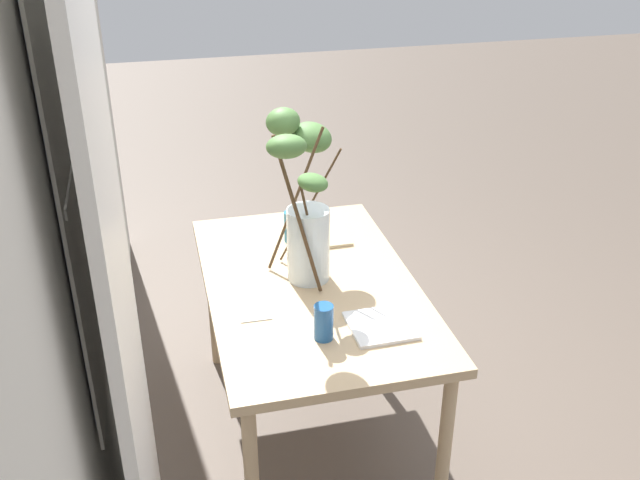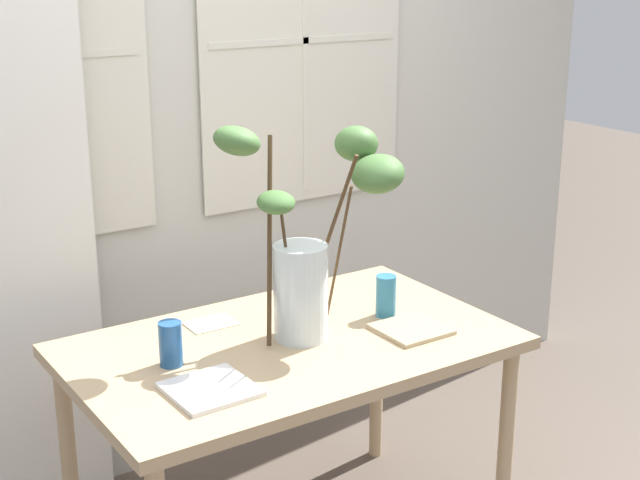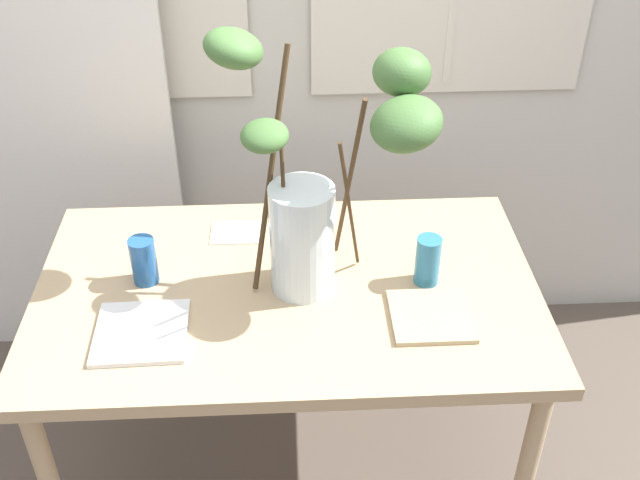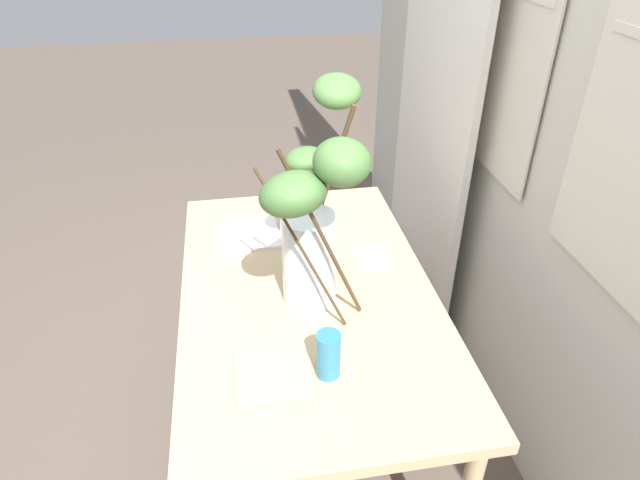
{
  "view_description": "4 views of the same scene",
  "coord_description": "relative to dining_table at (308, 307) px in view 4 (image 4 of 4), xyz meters",
  "views": [
    {
      "loc": [
        -2.4,
        0.55,
        2.24
      ],
      "look_at": [
        0.0,
        -0.04,
        0.94
      ],
      "focal_mm": 40.87,
      "sensor_mm": 36.0,
      "label": 1
    },
    {
      "loc": [
        -1.37,
        -2.23,
        1.9
      ],
      "look_at": [
        0.12,
        0.01,
        1.06
      ],
      "focal_mm": 51.97,
      "sensor_mm": 36.0,
      "label": 2
    },
    {
      "loc": [
        0.01,
        -1.57,
        2.02
      ],
      "look_at": [
        0.09,
        -0.04,
        0.93
      ],
      "focal_mm": 42.53,
      "sensor_mm": 36.0,
      "label": 3
    },
    {
      "loc": [
        1.39,
        -0.19,
        1.86
      ],
      "look_at": [
        0.07,
        0.03,
        0.99
      ],
      "focal_mm": 30.55,
      "sensor_mm": 36.0,
      "label": 4
    }
  ],
  "objects": [
    {
      "name": "napkin_folded",
      "position": [
        -0.14,
        0.25,
        0.08
      ],
      "size": [
        0.16,
        0.12,
        0.0
      ],
      "primitive_type": "cube",
      "rotation": [
        0.0,
        0.0,
        -0.01
      ],
      "color": "silver",
      "rests_on": "dining_table"
    },
    {
      "name": "dining_table",
      "position": [
        0.0,
        0.0,
        0.0
      ],
      "size": [
        1.33,
        0.81,
        0.76
      ],
      "color": "tan",
      "rests_on": "ground"
    },
    {
      "name": "plate_square_left",
      "position": [
        -0.36,
        -0.17,
        0.08
      ],
      "size": [
        0.23,
        0.23,
        0.01
      ],
      "primitive_type": "cube",
      "rotation": [
        0.0,
        0.0,
        0.02
      ],
      "color": "white",
      "rests_on": "dining_table"
    },
    {
      "name": "plate_square_right",
      "position": [
        0.36,
        -0.15,
        0.08
      ],
      "size": [
        0.2,
        0.2,
        0.01
      ],
      "primitive_type": "cube",
      "rotation": [
        0.0,
        0.0,
        -0.0
      ],
      "color": "tan",
      "rests_on": "dining_table"
    },
    {
      "name": "ground",
      "position": [
        0.0,
        0.0,
        -0.68
      ],
      "size": [
        14.0,
        14.0,
        0.0
      ],
      "primitive_type": "plane",
      "color": "brown"
    },
    {
      "name": "back_wall_with_windows",
      "position": [
        0.0,
        0.82,
        0.69
      ],
      "size": [
        4.03,
        0.14,
        2.74
      ],
      "color": "beige",
      "rests_on": "ground"
    },
    {
      "name": "vase_with_branches",
      "position": [
        0.09,
        0.01,
        0.37
      ],
      "size": [
        0.6,
        0.38,
        0.68
      ],
      "color": "silver",
      "rests_on": "dining_table"
    },
    {
      "name": "drinking_glass_blue_left",
      "position": [
        -0.37,
        0.04,
        0.14
      ],
      "size": [
        0.07,
        0.07,
        0.13
      ],
      "primitive_type": "cylinder",
      "color": "#235693",
      "rests_on": "dining_table"
    },
    {
      "name": "drinking_glass_blue_right",
      "position": [
        0.37,
        0.0,
        0.14
      ],
      "size": [
        0.07,
        0.07,
        0.14
      ],
      "primitive_type": "cylinder",
      "color": "teal",
      "rests_on": "dining_table"
    },
    {
      "name": "curtain_sheer_side",
      "position": [
        -0.78,
        0.67,
        0.52
      ],
      "size": [
        0.84,
        0.03,
        2.42
      ],
      "primitive_type": "cube",
      "color": "white",
      "rests_on": "ground"
    }
  ]
}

